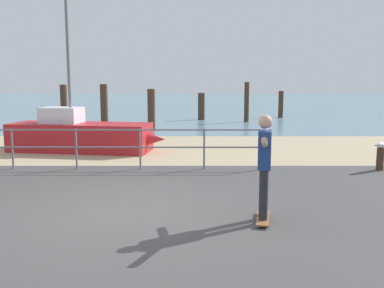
# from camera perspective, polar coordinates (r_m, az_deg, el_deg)

# --- Properties ---
(ground_plane) EXTENTS (24.00, 10.00, 0.04)m
(ground_plane) POSITION_cam_1_polar(r_m,az_deg,el_deg) (6.72, -10.09, -11.44)
(ground_plane) COLOR #474444
(ground_plane) RESTS_ON ground
(beach_strip) EXTENTS (24.00, 6.00, 0.04)m
(beach_strip) POSITION_cam_1_polar(r_m,az_deg,el_deg) (14.45, -4.55, -0.60)
(beach_strip) COLOR tan
(beach_strip) RESTS_ON ground
(sea_surface) EXTENTS (72.00, 50.00, 0.04)m
(sea_surface) POSITION_cam_1_polar(r_m,az_deg,el_deg) (42.30, -1.52, 5.41)
(sea_surface) COLOR slate
(sea_surface) RESTS_ON ground
(railing_fence) EXTENTS (9.75, 0.05, 1.05)m
(railing_fence) POSITION_cam_1_polar(r_m,az_deg,el_deg) (11.32, -14.92, 0.18)
(railing_fence) COLOR slate
(railing_fence) RESTS_ON ground
(sailboat) EXTENTS (5.06, 2.05, 5.39)m
(sailboat) POSITION_cam_1_polar(r_m,az_deg,el_deg) (14.13, -13.79, 1.12)
(sailboat) COLOR #B21E23
(sailboat) RESTS_ON ground
(skateboard) EXTENTS (0.34, 0.82, 0.08)m
(skateboard) POSITION_cam_1_polar(r_m,az_deg,el_deg) (7.16, 9.36, -9.59)
(skateboard) COLOR brown
(skateboard) RESTS_ON ground
(skateboarder) EXTENTS (0.35, 1.44, 1.65)m
(skateboarder) POSITION_cam_1_polar(r_m,az_deg,el_deg) (6.93, 9.55, -2.10)
(skateboarder) COLOR #26262B
(skateboarder) RESTS_ON skateboard
(bollard_short) EXTENTS (0.18, 0.18, 0.58)m
(bollard_short) POSITION_cam_1_polar(r_m,az_deg,el_deg) (11.84, 23.52, -1.87)
(bollard_short) COLOR #422D1E
(bollard_short) RESTS_ON ground
(seagull) EXTENTS (0.43, 0.31, 0.18)m
(seagull) POSITION_cam_1_polar(r_m,az_deg,el_deg) (11.80, 23.67, -0.10)
(seagull) COLOR white
(seagull) RESTS_ON bollard_short
(groyne_post_0) EXTENTS (0.35, 0.35, 2.01)m
(groyne_post_0) POSITION_cam_1_polar(r_m,az_deg,el_deg) (23.43, -16.39, 5.04)
(groyne_post_0) COLOR #422D1E
(groyne_post_0) RESTS_ON ground
(groyne_post_1) EXTENTS (0.35, 0.35, 2.05)m
(groyne_post_1) POSITION_cam_1_polar(r_m,az_deg,el_deg) (21.38, -11.40, 4.97)
(groyne_post_1) COLOR #422D1E
(groyne_post_1) RESTS_ON ground
(groyne_post_2) EXTENTS (0.35, 0.35, 1.84)m
(groyne_post_2) POSITION_cam_1_polar(r_m,az_deg,el_deg) (19.89, -5.30, 4.55)
(groyne_post_2) COLOR #422D1E
(groyne_post_2) RESTS_ON ground
(groyne_post_3) EXTENTS (0.38, 0.38, 1.52)m
(groyne_post_3) POSITION_cam_1_polar(r_m,az_deg,el_deg) (24.51, 1.30, 4.95)
(groyne_post_3) COLOR #422D1E
(groyne_post_3) RESTS_ON ground
(groyne_post_4) EXTENTS (0.26, 0.26, 2.13)m
(groyne_post_4) POSITION_cam_1_polar(r_m,az_deg,el_deg) (23.37, 7.24, 5.46)
(groyne_post_4) COLOR #422D1E
(groyne_post_4) RESTS_ON ground
(groyne_post_5) EXTENTS (0.29, 0.29, 1.59)m
(groyne_post_5) POSITION_cam_1_polar(r_m,az_deg,el_deg) (26.44, 11.64, 5.11)
(groyne_post_5) COLOR #422D1E
(groyne_post_5) RESTS_ON ground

